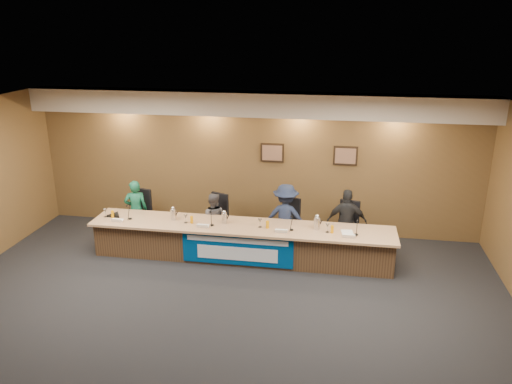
% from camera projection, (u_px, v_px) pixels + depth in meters
% --- Properties ---
extents(floor, '(10.00, 10.00, 0.00)m').
position_uv_depth(floor, '(212.00, 324.00, 8.00)').
color(floor, black).
rests_on(floor, ground).
extents(ceiling, '(10.00, 8.00, 0.04)m').
position_uv_depth(ceiling, '(206.00, 127.00, 6.97)').
color(ceiling, silver).
rests_on(ceiling, wall_back).
extents(wall_back, '(10.00, 0.04, 3.20)m').
position_uv_depth(wall_back, '(255.00, 162.00, 11.21)').
color(wall_back, brown).
rests_on(wall_back, floor).
extents(soffit, '(10.00, 0.50, 0.50)m').
position_uv_depth(soffit, '(253.00, 104.00, 10.55)').
color(soffit, beige).
rests_on(soffit, wall_back).
extents(dais_body, '(6.00, 0.80, 0.70)m').
position_uv_depth(dais_body, '(241.00, 242.00, 10.12)').
color(dais_body, '#4B331E').
rests_on(dais_body, floor).
extents(dais_top, '(6.10, 0.95, 0.05)m').
position_uv_depth(dais_top, '(241.00, 226.00, 9.96)').
color(dais_top, tan).
rests_on(dais_top, dais_body).
extents(banner, '(2.20, 0.02, 0.65)m').
position_uv_depth(banner, '(237.00, 250.00, 9.73)').
color(banner, navy).
rests_on(banner, dais_body).
extents(banner_text_upper, '(2.00, 0.01, 0.10)m').
position_uv_depth(banner_text_upper, '(237.00, 241.00, 9.65)').
color(banner_text_upper, silver).
rests_on(banner_text_upper, banner).
extents(banner_text_lower, '(1.60, 0.01, 0.28)m').
position_uv_depth(banner_text_lower, '(237.00, 254.00, 9.74)').
color(banner_text_lower, silver).
rests_on(banner_text_lower, banner).
extents(wall_photo_left, '(0.52, 0.04, 0.42)m').
position_uv_depth(wall_photo_left, '(272.00, 153.00, 11.04)').
color(wall_photo_left, black).
rests_on(wall_photo_left, wall_back).
extents(wall_photo_right, '(0.52, 0.04, 0.42)m').
position_uv_depth(wall_photo_right, '(345.00, 156.00, 10.79)').
color(wall_photo_right, black).
rests_on(wall_photo_right, wall_back).
extents(panelist_a, '(0.58, 0.47, 1.36)m').
position_uv_depth(panelist_a, '(136.00, 210.00, 10.95)').
color(panelist_a, '#13553A').
rests_on(panelist_a, floor).
extents(panelist_b, '(0.57, 0.45, 1.16)m').
position_uv_depth(panelist_b, '(213.00, 219.00, 10.71)').
color(panelist_b, '#4A494E').
rests_on(panelist_b, floor).
extents(panelist_c, '(0.96, 0.58, 1.45)m').
position_uv_depth(panelist_c, '(286.00, 217.00, 10.41)').
color(panelist_c, '#172039').
rests_on(panelist_c, floor).
extents(panelist_d, '(0.83, 0.37, 1.40)m').
position_uv_depth(panelist_d, '(347.00, 222.00, 10.22)').
color(panelist_d, black).
rests_on(panelist_d, floor).
extents(office_chair_a, '(0.58, 0.58, 0.08)m').
position_uv_depth(office_chair_a, '(139.00, 217.00, 11.11)').
color(office_chair_a, black).
rests_on(office_chair_a, floor).
extents(office_chair_b, '(0.63, 0.63, 0.08)m').
position_uv_depth(office_chair_b, '(214.00, 222.00, 10.83)').
color(office_chair_b, black).
rests_on(office_chair_b, floor).
extents(office_chair_c, '(0.63, 0.63, 0.08)m').
position_uv_depth(office_chair_c, '(286.00, 226.00, 10.58)').
color(office_chair_c, black).
rests_on(office_chair_c, floor).
extents(office_chair_d, '(0.58, 0.58, 0.08)m').
position_uv_depth(office_chair_d, '(346.00, 230.00, 10.38)').
color(office_chair_d, black).
rests_on(office_chair_d, floor).
extents(nameplate_a, '(0.24, 0.08, 0.10)m').
position_uv_depth(nameplate_a, '(116.00, 220.00, 10.08)').
color(nameplate_a, white).
rests_on(nameplate_a, dais_top).
extents(microphone_a, '(0.07, 0.07, 0.02)m').
position_uv_depth(microphone_a, '(130.00, 219.00, 10.25)').
color(microphone_a, black).
rests_on(microphone_a, dais_top).
extents(juice_glass_a, '(0.06, 0.06, 0.15)m').
position_uv_depth(juice_glass_a, '(113.00, 214.00, 10.31)').
color(juice_glass_a, '#E89500').
rests_on(juice_glass_a, dais_top).
extents(water_glass_a, '(0.08, 0.08, 0.18)m').
position_uv_depth(water_glass_a, '(105.00, 213.00, 10.34)').
color(water_glass_a, silver).
rests_on(water_glass_a, dais_top).
extents(nameplate_b, '(0.24, 0.08, 0.10)m').
position_uv_depth(nameplate_b, '(202.00, 226.00, 9.80)').
color(nameplate_b, white).
rests_on(nameplate_b, dais_top).
extents(microphone_b, '(0.07, 0.07, 0.02)m').
position_uv_depth(microphone_b, '(212.00, 225.00, 9.93)').
color(microphone_b, black).
rests_on(microphone_b, dais_top).
extents(juice_glass_b, '(0.06, 0.06, 0.15)m').
position_uv_depth(juice_glass_b, '(192.00, 220.00, 10.02)').
color(juice_glass_b, '#E89500').
rests_on(juice_glass_b, dais_top).
extents(water_glass_b, '(0.08, 0.08, 0.18)m').
position_uv_depth(water_glass_b, '(186.00, 219.00, 10.03)').
color(water_glass_b, silver).
rests_on(water_glass_b, dais_top).
extents(nameplate_c, '(0.24, 0.08, 0.10)m').
position_uv_depth(nameplate_c, '(281.00, 231.00, 9.56)').
color(nameplate_c, white).
rests_on(nameplate_c, dais_top).
extents(microphone_c, '(0.07, 0.07, 0.02)m').
position_uv_depth(microphone_c, '(291.00, 230.00, 9.70)').
color(microphone_c, black).
rests_on(microphone_c, dais_top).
extents(juice_glass_c, '(0.06, 0.06, 0.15)m').
position_uv_depth(juice_glass_c, '(268.00, 225.00, 9.78)').
color(juice_glass_c, '#E89500').
rests_on(juice_glass_c, dais_top).
extents(water_glass_c, '(0.08, 0.08, 0.18)m').
position_uv_depth(water_glass_c, '(260.00, 223.00, 9.82)').
color(water_glass_c, silver).
rests_on(water_glass_c, dais_top).
extents(nameplate_d, '(0.24, 0.08, 0.10)m').
position_uv_depth(nameplate_d, '(349.00, 236.00, 9.33)').
color(nameplate_d, white).
rests_on(nameplate_d, dais_top).
extents(microphone_d, '(0.07, 0.07, 0.02)m').
position_uv_depth(microphone_d, '(356.00, 235.00, 9.48)').
color(microphone_d, black).
rests_on(microphone_d, dais_top).
extents(juice_glass_d, '(0.06, 0.06, 0.15)m').
position_uv_depth(juice_glass_d, '(332.00, 229.00, 9.56)').
color(juice_glass_d, '#E89500').
rests_on(juice_glass_d, dais_top).
extents(water_glass_d, '(0.08, 0.08, 0.18)m').
position_uv_depth(water_glass_d, '(327.00, 228.00, 9.58)').
color(water_glass_d, silver).
rests_on(water_glass_d, dais_top).
extents(carafe_left, '(0.11, 0.11, 0.23)m').
position_uv_depth(carafe_left, '(173.00, 214.00, 10.18)').
color(carafe_left, silver).
rests_on(carafe_left, dais_top).
extents(carafe_mid, '(0.11, 0.11, 0.22)m').
position_uv_depth(carafe_mid, '(224.00, 218.00, 10.02)').
color(carafe_mid, silver).
rests_on(carafe_mid, dais_top).
extents(carafe_right, '(0.12, 0.12, 0.25)m').
position_uv_depth(carafe_right, '(317.00, 223.00, 9.72)').
color(carafe_right, silver).
rests_on(carafe_right, dais_top).
extents(speakerphone, '(0.32, 0.32, 0.05)m').
position_uv_depth(speakerphone, '(115.00, 215.00, 10.39)').
color(speakerphone, black).
rests_on(speakerphone, dais_top).
extents(paper_stack, '(0.26, 0.33, 0.01)m').
position_uv_depth(paper_stack, '(347.00, 233.00, 9.58)').
color(paper_stack, white).
rests_on(paper_stack, dais_top).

